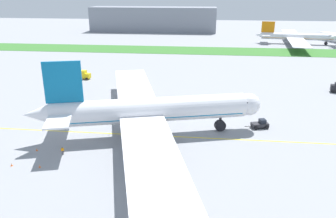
% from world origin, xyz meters
% --- Properties ---
extents(ground_plane, '(600.00, 600.00, 0.00)m').
position_xyz_m(ground_plane, '(0.00, 0.00, 0.00)').
color(ground_plane, gray).
rests_on(ground_plane, ground).
extents(apron_taxi_line, '(280.00, 0.36, 0.01)m').
position_xyz_m(apron_taxi_line, '(0.00, 3.08, 0.00)').
color(apron_taxi_line, yellow).
rests_on(apron_taxi_line, ground).
extents(grass_median_strip, '(320.00, 24.00, 0.10)m').
position_xyz_m(grass_median_strip, '(0.00, 114.88, 0.05)').
color(grass_median_strip, '#38722D').
rests_on(grass_median_strip, ground).
extents(airliner_foreground, '(50.79, 81.47, 17.51)m').
position_xyz_m(airliner_foreground, '(0.28, 3.00, 5.94)').
color(airliner_foreground, white).
rests_on(airliner_foreground, ground).
extents(pushback_tug, '(5.75, 3.26, 2.16)m').
position_xyz_m(pushback_tug, '(26.06, 10.42, 0.98)').
color(pushback_tug, '#26262B').
rests_on(pushback_tug, ground).
extents(ground_crew_wingwalker_port, '(0.53, 0.39, 1.63)m').
position_xyz_m(ground_crew_wingwalker_port, '(-14.94, -8.12, 0.99)').
color(ground_crew_wingwalker_port, black).
rests_on(ground_crew_wingwalker_port, ground).
extents(traffic_cone_near_nose, '(0.36, 0.36, 0.58)m').
position_xyz_m(traffic_cone_near_nose, '(-22.59, -13.65, 0.28)').
color(traffic_cone_near_nose, '#F2590C').
rests_on(traffic_cone_near_nose, ground).
extents(traffic_cone_port_wing, '(0.36, 0.36, 0.58)m').
position_xyz_m(traffic_cone_port_wing, '(-20.94, -7.06, 0.28)').
color(traffic_cone_port_wing, '#F2590C').
rests_on(traffic_cone_port_wing, ground).
extents(traffic_cone_starboard_wing, '(0.36, 0.36, 0.58)m').
position_xyz_m(traffic_cone_starboard_wing, '(-17.12, -13.57, 0.28)').
color(traffic_cone_starboard_wing, '#F2590C').
rests_on(traffic_cone_starboard_wing, ground).
extents(service_truck_fuel_bowser, '(6.28, 2.97, 3.19)m').
position_xyz_m(service_truck_fuel_bowser, '(-32.18, 50.21, 1.68)').
color(service_truck_fuel_bowser, yellow).
rests_on(service_truck_fuel_bowser, ground).
extents(parked_airliner_far_left, '(48.43, 79.48, 12.70)m').
position_xyz_m(parked_airliner_far_left, '(64.96, 144.29, 4.31)').
color(parked_airliner_far_left, white).
rests_on(parked_airliner_far_left, ground).
extents(terminal_building, '(94.20, 20.00, 18.00)m').
position_xyz_m(terminal_building, '(-28.45, 195.81, 9.00)').
color(terminal_building, gray).
rests_on(terminal_building, ground).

